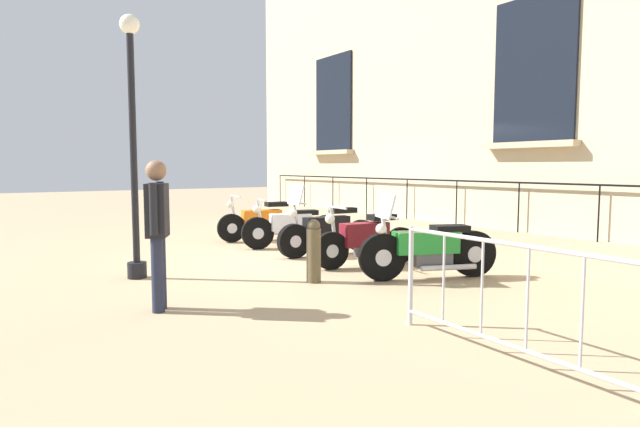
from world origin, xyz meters
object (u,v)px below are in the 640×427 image
pedestrian_standing (158,226)px  motorcycle_green (428,249)px  motorcycle_maroon (366,240)px  motorcycle_orange (263,221)px  crowd_barrier (504,296)px  motorcycle_white (292,227)px  motorcycle_black (328,232)px  lamppost (133,145)px  bollard (314,251)px

pedestrian_standing → motorcycle_green: bearing=173.3°
motorcycle_maroon → motorcycle_orange: bearing=-90.0°
motorcycle_maroon → crowd_barrier: (1.72, 4.06, 0.13)m
motorcycle_white → motorcycle_green: (-0.13, 3.74, 0.03)m
motorcycle_black → pedestrian_standing: 4.40m
motorcycle_black → lamppost: (3.56, 0.14, 1.54)m
motorcycle_maroon → bollard: 1.52m
lamppost → bollard: bearing=140.3°
motorcycle_white → motorcycle_black: size_ratio=0.98×
motorcycle_black → bollard: (1.50, 1.84, 0.03)m
motorcycle_maroon → bollard: bearing=21.7°
motorcycle_orange → motorcycle_maroon: bearing=90.0°
motorcycle_black → bollard: size_ratio=2.31×
motorcycle_white → motorcycle_maroon: motorcycle_maroon is taller
motorcycle_maroon → lamppost: lamppost is taller
motorcycle_orange → crowd_barrier: bearing=77.5°
motorcycle_white → motorcycle_green: 3.74m
motorcycle_maroon → motorcycle_green: size_ratio=0.97×
motorcycle_black → pedestrian_standing: pedestrian_standing is taller
motorcycle_black → lamppost: lamppost is taller
motorcycle_black → bollard: bearing=50.8°
lamppost → bollard: (-2.05, 1.71, -1.52)m
motorcycle_white → bollard: (1.41, 3.01, 0.04)m
motorcycle_green → crowd_barrier: motorcycle_green is taller
pedestrian_standing → motorcycle_black: bearing=-150.9°
motorcycle_black → motorcycle_white: bearing=-85.5°
motorcycle_green → motorcycle_orange: bearing=-88.5°
lamppost → pedestrian_standing: 2.23m
lamppost → crowd_barrier: lamppost is taller
motorcycle_black → lamppost: 3.88m
motorcycle_black → pedestrian_standing: bearing=29.1°
motorcycle_green → crowd_barrier: (1.85, 2.77, 0.11)m
motorcycle_green → bollard: bearing=-25.5°
bollard → motorcycle_orange: bearing=-108.2°
motorcycle_green → lamppost: lamppost is taller
motorcycle_green → crowd_barrier: 3.33m
motorcycle_orange → motorcycle_white: motorcycle_orange is taller
motorcycle_black → pedestrian_standing: (3.82, 2.12, 0.56)m
motorcycle_black → motorcycle_green: size_ratio=1.03×
motorcycle_green → crowd_barrier: bearing=56.2°
motorcycle_white → lamppost: (3.46, 1.30, 1.56)m
motorcycle_green → pedestrian_standing: 3.92m
motorcycle_white → pedestrian_standing: size_ratio=1.19×
motorcycle_orange → motorcycle_black: (-0.09, 2.44, 0.00)m
bollard → motorcycle_white: bearing=-115.1°
motorcycle_maroon → crowd_barrier: size_ratio=0.82×
motorcycle_black → crowd_barrier: motorcycle_black is taller
motorcycle_green → lamppost: size_ratio=0.53×
motorcycle_white → motorcycle_black: bearing=94.5°
motorcycle_maroon → crowd_barrier: bearing=67.0°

